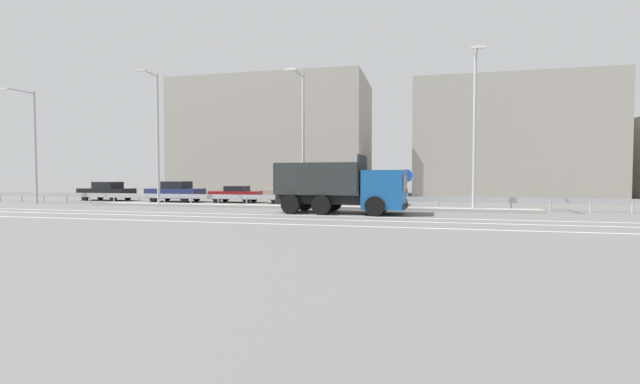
% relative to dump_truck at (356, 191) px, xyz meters
% --- Properties ---
extents(ground_plane, '(320.00, 320.00, 0.00)m').
position_rel_dump_truck_xyz_m(ground_plane, '(-3.97, 0.96, -1.23)').
color(ground_plane, '#605E5B').
extents(lane_strip_0, '(51.35, 0.16, 0.01)m').
position_rel_dump_truck_xyz_m(lane_strip_0, '(-0.94, -1.75, -1.23)').
color(lane_strip_0, silver).
rests_on(lane_strip_0, ground_plane).
extents(lane_strip_1, '(51.35, 0.16, 0.01)m').
position_rel_dump_truck_xyz_m(lane_strip_1, '(-0.94, -3.50, -1.23)').
color(lane_strip_1, silver).
rests_on(lane_strip_1, ground_plane).
extents(lane_strip_2, '(51.35, 0.16, 0.01)m').
position_rel_dump_truck_xyz_m(lane_strip_2, '(-0.94, -5.78, -1.23)').
color(lane_strip_2, silver).
rests_on(lane_strip_2, ground_plane).
extents(median_island, '(28.24, 1.10, 0.18)m').
position_rel_dump_truck_xyz_m(median_island, '(-3.97, 2.86, -1.14)').
color(median_island, gray).
rests_on(median_island, ground_plane).
extents(median_guardrail, '(51.35, 0.09, 0.78)m').
position_rel_dump_truck_xyz_m(median_guardrail, '(-3.97, 4.11, -0.66)').
color(median_guardrail, '#9EA0A5').
rests_on(median_guardrail, ground_plane).
extents(dump_truck, '(7.33, 3.05, 3.21)m').
position_rel_dump_truck_xyz_m(dump_truck, '(0.00, 0.00, 0.00)').
color(dump_truck, '#144C8C').
rests_on(dump_truck, ground_plane).
extents(median_road_sign, '(0.82, 0.16, 2.50)m').
position_rel_dump_truck_xyz_m(median_road_sign, '(2.60, 2.86, 0.12)').
color(median_road_sign, white).
rests_on(median_road_sign, ground_plane).
extents(street_lamp_0, '(0.71, 2.38, 8.29)m').
position_rel_dump_truck_xyz_m(street_lamp_0, '(-24.35, 2.55, 3.41)').
color(street_lamp_0, '#ADADB2').
rests_on(street_lamp_0, ground_plane).
extents(street_lamp_1, '(0.72, 2.21, 9.01)m').
position_rel_dump_truck_xyz_m(street_lamp_1, '(-14.06, 2.54, 3.76)').
color(street_lamp_1, '#ADADB2').
rests_on(street_lamp_1, ground_plane).
extents(street_lamp_2, '(0.71, 2.46, 8.46)m').
position_rel_dump_truck_xyz_m(street_lamp_2, '(-3.81, 2.66, 3.51)').
color(street_lamp_2, '#ADADB2').
rests_on(street_lamp_2, ground_plane).
extents(street_lamp_3, '(0.71, 2.79, 9.00)m').
position_rel_dump_truck_xyz_m(street_lamp_3, '(6.45, 2.83, 3.82)').
color(street_lamp_3, '#ADADB2').
rests_on(street_lamp_3, ground_plane).
extents(parked_car_0, '(4.74, 2.05, 1.57)m').
position_rel_dump_truck_xyz_m(parked_car_0, '(-22.24, 7.53, -0.45)').
color(parked_car_0, black).
rests_on(parked_car_0, ground_plane).
extents(parked_car_1, '(4.41, 2.05, 1.63)m').
position_rel_dump_truck_xyz_m(parked_car_1, '(-15.58, 7.22, -0.42)').
color(parked_car_1, navy).
rests_on(parked_car_1, ground_plane).
extents(parked_car_2, '(3.95, 2.05, 1.29)m').
position_rel_dump_truck_xyz_m(parked_car_2, '(-10.55, 7.56, -0.56)').
color(parked_car_2, maroon).
rests_on(parked_car_2, ground_plane).
extents(parked_car_3, '(4.68, 1.98, 1.56)m').
position_rel_dump_truck_xyz_m(parked_car_3, '(-5.52, 7.31, -0.44)').
color(parked_car_3, gray).
rests_on(parked_car_3, ground_plane).
extents(parked_car_4, '(4.14, 2.14, 1.36)m').
position_rel_dump_truck_xyz_m(parked_car_4, '(0.19, 7.55, -0.53)').
color(parked_car_4, '#A3A3A8').
rests_on(parked_car_4, ground_plane).
extents(background_building_0, '(19.88, 10.65, 12.04)m').
position_rel_dump_truck_xyz_m(background_building_0, '(-12.00, 20.76, 4.79)').
color(background_building_0, gray).
rests_on(background_building_0, ground_plane).
extents(background_building_1, '(18.26, 13.96, 11.41)m').
position_rel_dump_truck_xyz_m(background_building_1, '(11.78, 24.98, 4.48)').
color(background_building_1, gray).
rests_on(background_building_1, ground_plane).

